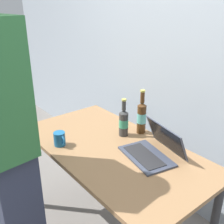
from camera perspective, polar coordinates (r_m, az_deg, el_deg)
The scene contains 7 objects.
desk at distance 1.83m, azimuth -0.00°, elevation -10.09°, with size 1.37×0.72×0.77m.
laptop at distance 1.69m, azimuth 8.90°, elevation -7.83°, with size 0.40×0.36×0.19m.
beer_bottle_brown at distance 1.92m, azimuth 6.34°, elevation -0.96°, with size 0.07×0.07×0.33m.
beer_bottle_amber at distance 1.88m, azimuth 2.50°, elevation -2.11°, with size 0.07×0.07×0.28m.
person_figure at distance 1.56m, azimuth -22.44°, elevation -6.46°, with size 0.42×0.32×1.85m.
coffee_mug at distance 1.81m, azimuth -11.11°, elevation -5.67°, with size 0.11×0.08×0.09m.
back_wall at distance 2.11m, azimuth 16.25°, elevation 11.98°, with size 6.00×0.10×2.60m, color #99A3AD.
Camera 1 is at (1.20, -0.96, 1.67)m, focal length 42.74 mm.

